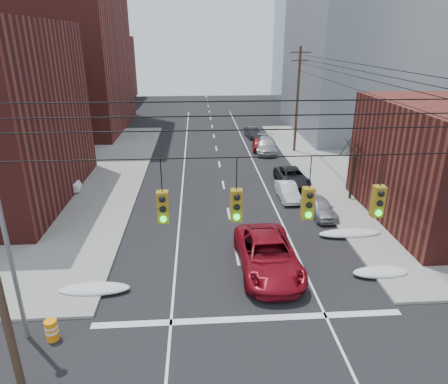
{
  "coord_description": "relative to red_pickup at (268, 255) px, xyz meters",
  "views": [
    {
      "loc": [
        -2.13,
        -8.04,
        11.84
      ],
      "look_at": [
        -0.58,
        14.62,
        3.0
      ],
      "focal_mm": 32.0,
      "sensor_mm": 36.0,
      "label": 1
    }
  ],
  "objects": [
    {
      "name": "building_brick_tall",
      "position": [
        -25.5,
        37.52,
        14.08
      ],
      "size": [
        24.0,
        20.0,
        30.0
      ],
      "primitive_type": "cube",
      "color": "maroon",
      "rests_on": "ground"
    },
    {
      "name": "building_brick_far",
      "position": [
        -27.5,
        63.52,
        5.08
      ],
      "size": [
        22.0,
        18.0,
        12.0
      ],
      "primitive_type": "cube",
      "color": "#501B18",
      "rests_on": "ground"
    },
    {
      "name": "building_office",
      "position": [
        20.5,
        33.52,
        11.58
      ],
      "size": [
        22.0,
        20.0,
        25.0
      ],
      "primitive_type": "cube",
      "color": "gray",
      "rests_on": "ground"
    },
    {
      "name": "building_glass",
      "position": [
        22.5,
        59.52,
        10.08
      ],
      "size": [
        20.0,
        18.0,
        22.0
      ],
      "primitive_type": "cube",
      "color": "gray",
      "rests_on": "ground"
    },
    {
      "name": "utility_pole_far",
      "position": [
        7.0,
        23.52,
        4.86
      ],
      "size": [
        2.2,
        0.28,
        11.0
      ],
      "color": "#473323",
      "rests_on": "ground"
    },
    {
      "name": "traffic_signals",
      "position": [
        -1.4,
        -7.51,
        6.25
      ],
      "size": [
        17.0,
        0.42,
        2.02
      ],
      "color": "black",
      "rests_on": "ground"
    },
    {
      "name": "street_light",
      "position": [
        -11.0,
        -4.48,
        4.62
      ],
      "size": [
        0.44,
        0.44,
        9.32
      ],
      "color": "gray",
      "rests_on": "ground"
    },
    {
      "name": "bare_tree",
      "position": [
        8.09,
        9.51,
        1.4
      ],
      "size": [
        2.09,
        2.2,
        4.93
      ],
      "color": "black",
      "rests_on": "ground"
    },
    {
      "name": "snow_nw",
      "position": [
        -8.9,
        -1.48,
        -0.71
      ],
      "size": [
        3.5,
        1.08,
        0.42
      ],
      "primitive_type": "ellipsoid",
      "color": "silver",
      "rests_on": "ground"
    },
    {
      "name": "snow_ne",
      "position": [
        5.9,
        -0.98,
        -0.71
      ],
      "size": [
        3.0,
        1.08,
        0.42
      ],
      "primitive_type": "ellipsoid",
      "color": "silver",
      "rests_on": "ground"
    },
    {
      "name": "snow_east_far",
      "position": [
        5.9,
        3.52,
        -0.71
      ],
      "size": [
        4.0,
        1.08,
        0.42
      ],
      "primitive_type": "ellipsoid",
      "color": "silver",
      "rests_on": "ground"
    },
    {
      "name": "red_pickup",
      "position": [
        0.0,
        0.0,
        0.0
      ],
      "size": [
        3.22,
        6.7,
        1.84
      ],
      "primitive_type": "imported",
      "rotation": [
        0.0,
        0.0,
        0.02
      ],
      "color": "maroon",
      "rests_on": "ground"
    },
    {
      "name": "parked_car_a",
      "position": [
        4.9,
        6.75,
        -0.26
      ],
      "size": [
        1.91,
        3.98,
        1.31
      ],
      "primitive_type": "imported",
      "rotation": [
        0.0,
        0.0,
        0.09
      ],
      "color": "#A8A8AD",
      "rests_on": "ground"
    },
    {
      "name": "parked_car_b",
      "position": [
        3.3,
        10.06,
        -0.3
      ],
      "size": [
        1.38,
        3.8,
        1.25
      ],
      "primitive_type": "imported",
      "rotation": [
        0.0,
        0.0,
        0.02
      ],
      "color": "silver",
      "rests_on": "ground"
    },
    {
      "name": "parked_car_c",
      "position": [
        4.4,
        13.31,
        -0.25
      ],
      "size": [
        2.59,
        4.99,
        1.34
      ],
      "primitive_type": "imported",
      "rotation": [
        0.0,
        0.0,
        0.08
      ],
      "color": "black",
      "rests_on": "ground"
    },
    {
      "name": "parked_car_d",
      "position": [
        3.9,
        23.58,
        -0.14
      ],
      "size": [
        2.85,
        5.59,
        1.55
      ],
      "primitive_type": "imported",
      "rotation": [
        0.0,
        0.0,
        -0.13
      ],
      "color": "#ACABB0",
      "rests_on": "ground"
    },
    {
      "name": "parked_car_e",
      "position": [
        3.3,
        24.62,
        -0.27
      ],
      "size": [
        1.98,
        4.0,
        1.31
      ],
      "primitive_type": "imported",
      "rotation": [
        0.0,
        0.0,
        -0.12
      ],
      "color": "maroon",
      "rests_on": "ground"
    },
    {
      "name": "parked_car_f",
      "position": [
        3.3,
        30.57,
        -0.29
      ],
      "size": [
        1.8,
        3.95,
        1.26
      ],
      "primitive_type": "imported",
      "rotation": [
        0.0,
        0.0,
        0.13
      ],
      "color": "black",
      "rests_on": "ground"
    },
    {
      "name": "lot_car_a",
      "position": [
        -15.06,
        12.15,
        -0.13
      ],
      "size": [
        4.03,
        1.79,
        1.28
      ],
      "primitive_type": "imported",
      "rotation": [
        0.0,
        0.0,
        1.68
      ],
      "color": "white",
      "rests_on": "sidewalk_nw"
    },
    {
      "name": "lot_car_b",
      "position": [
        -16.2,
        14.04,
        -0.05
      ],
      "size": [
        5.61,
        3.58,
        1.44
      ],
      "primitive_type": "imported",
      "rotation": [
        0.0,
        0.0,
        1.82
      ],
      "color": "#ACABB0",
      "rests_on": "sidewalk_nw"
    },
    {
      "name": "lot_car_c",
      "position": [
        -19.48,
        12.58,
        -0.1
      ],
      "size": [
        4.79,
        2.36,
        1.34
      ],
      "primitive_type": "imported",
      "rotation": [
        0.0,
        0.0,
        1.68
      ],
      "color": "black",
      "rests_on": "sidewalk_nw"
    },
    {
      "name": "lot_car_d",
      "position": [
        -18.04,
        19.79,
        -0.11
      ],
      "size": [
        4.21,
        2.92,
        1.33
      ],
      "primitive_type": "imported",
      "rotation": [
        0.0,
        0.0,
        1.95
      ],
      "color": "#A9A9AD",
      "rests_on": "sidewalk_nw"
    },
    {
      "name": "construction_barrel",
      "position": [
        -9.88,
        -4.69,
        -0.44
      ],
      "size": [
        0.69,
        0.69,
        0.93
      ],
      "rotation": [
        0.0,
        0.0,
        -0.37
      ],
      "color": "orange",
      "rests_on": "ground"
    }
  ]
}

